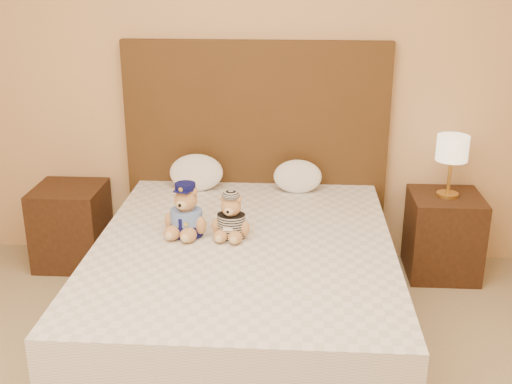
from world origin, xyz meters
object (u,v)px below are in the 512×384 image
teddy_prisoner (231,216)px  pillow_right (298,175)px  bed (244,287)px  nightstand_left (71,225)px  pillow_left (196,171)px  nightstand_right (443,235)px  teddy_police (186,210)px  lamp (452,151)px

teddy_prisoner → pillow_right: 0.85m
bed → pillow_right: 0.96m
nightstand_left → pillow_left: pillow_left is taller
nightstand_right → teddy_police: teddy_police is taller
pillow_left → bed: bearing=-65.3°
teddy_police → pillow_left: 0.76m
nightstand_right → teddy_prisoner: 1.57m
nightstand_right → teddy_police: bearing=-155.2°
bed → pillow_left: (-0.38, 0.83, 0.40)m
nightstand_right → pillow_right: pillow_right is taller
teddy_prisoner → bed: bearing=-28.2°
nightstand_left → pillow_right: bearing=1.1°
nightstand_right → pillow_right: size_ratio=1.75×
teddy_police → teddy_prisoner: bearing=11.0°
nightstand_left → bed: bearing=-32.6°
bed → pillow_right: (0.28, 0.83, 0.39)m
teddy_police → pillow_left: bearing=109.8°
pillow_left → nightstand_left: bearing=-178.0°
nightstand_left → pillow_left: 0.96m
nightstand_left → teddy_police: bearing=-38.0°
bed → lamp: size_ratio=5.00×
teddy_police → pillow_right: 0.97m
teddy_prisoner → pillow_left: 0.83m
bed → nightstand_left: bearing=147.4°
teddy_prisoner → teddy_police: bearing=-174.7°
teddy_prisoner → nightstand_left: bearing=157.1°
teddy_prisoner → pillow_left: bearing=121.2°
teddy_police → lamp: bearing=39.9°
nightstand_left → nightstand_right: bearing=0.0°
pillow_right → teddy_prisoner: bearing=-114.8°
nightstand_right → teddy_police: (-1.57, -0.73, 0.42)m
nightstand_left → nightstand_right: same height
lamp → teddy_prisoner: lamp is taller
nightstand_left → pillow_left: size_ratio=1.56×
nightstand_left → nightstand_right: (2.50, 0.00, 0.00)m
teddy_police → pillow_left: teddy_police is taller
bed → pillow_right: pillow_right is taller
lamp → teddy_prisoner: 1.53m
teddy_police → teddy_prisoner: 0.25m
nightstand_left → teddy_prisoner: (1.18, -0.74, 0.40)m
teddy_police → nightstand_left: bearing=157.1°
pillow_left → pillow_right: size_ratio=1.12×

